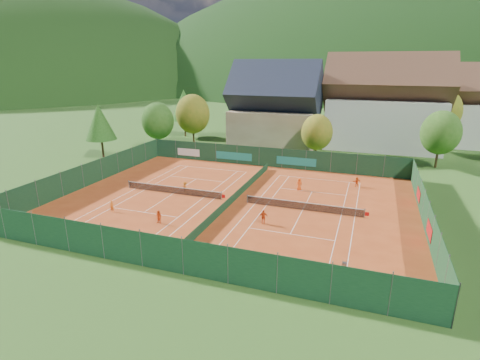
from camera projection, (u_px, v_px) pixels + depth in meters
name	position (u px, v px, depth m)	size (l,w,h in m)	color
ground	(234.00, 201.00, 43.45)	(600.00, 600.00, 0.00)	#2A531A
clay_pad	(234.00, 201.00, 43.44)	(40.00, 32.00, 0.01)	#A73F18
court_markings_left	(173.00, 193.00, 45.99)	(11.03, 23.83, 0.00)	white
court_markings_right	(303.00, 210.00, 40.89)	(11.03, 23.83, 0.00)	white
tennis_net_left	(174.00, 190.00, 45.79)	(13.30, 0.10, 1.02)	#59595B
tennis_net_right	(304.00, 206.00, 40.69)	(13.30, 0.10, 1.02)	#59595B
court_divider	(234.00, 197.00, 43.29)	(0.03, 28.80, 1.00)	#153920
fence_north	(268.00, 157.00, 57.52)	(40.00, 0.10, 3.00)	#153A23
fence_south	(162.00, 253.00, 28.61)	(40.00, 0.04, 3.00)	#163C23
fence_west	(92.00, 173.00, 49.36)	(0.04, 32.00, 3.00)	#153C21
fence_east	(425.00, 211.00, 36.67)	(0.09, 32.00, 3.00)	#153B1E
chalet	(275.00, 112.00, 69.37)	(16.20, 12.00, 16.00)	tan
hotel_block_a	(384.00, 108.00, 68.48)	(21.60, 11.00, 17.25)	silver
hotel_block_b	(461.00, 110.00, 71.44)	(17.28, 10.00, 15.50)	silver
tree_west_front	(158.00, 121.00, 66.80)	(5.72, 5.72, 8.69)	#462F19
tree_west_mid	(193.00, 114.00, 70.72)	(6.44, 6.44, 9.78)	#483219
tree_west_back	(184.00, 105.00, 79.62)	(5.60, 5.60, 10.00)	#422917
tree_center	(317.00, 132.00, 59.88)	(5.01, 5.01, 7.60)	#4C341B
tree_east_front	(441.00, 133.00, 55.74)	(5.72, 5.72, 8.69)	#412E17
tree_west_side	(100.00, 122.00, 61.32)	(5.04, 5.04, 9.00)	#4C2B1B
tree_east_back	(441.00, 111.00, 69.08)	(7.15, 7.15, 10.86)	#482C19
mountain_backdrop	(392.00, 146.00, 256.13)	(820.00, 530.00, 242.00)	black
ball_hopper	(344.00, 264.00, 28.82)	(0.34, 0.34, 0.80)	slate
loose_ball_0	(149.00, 206.00, 41.84)	(0.07, 0.07, 0.07)	#CCD833
loose_ball_1	(248.00, 264.00, 29.86)	(0.07, 0.07, 0.07)	#CCD833
player_left_near	(112.00, 206.00, 40.26)	(0.45, 0.30, 1.25)	orange
player_left_mid	(159.00, 217.00, 37.23)	(0.68, 0.53, 1.39)	#E84C14
player_left_far	(185.00, 187.00, 46.15)	(0.92, 0.53, 1.42)	orange
player_right_near	(263.00, 217.00, 37.20)	(0.88, 0.37, 1.50)	#CB4012
player_right_far_a	(299.00, 184.00, 47.05)	(0.76, 0.49, 1.55)	#FF5816
player_right_far_b	(357.00, 182.00, 48.40)	(1.21, 0.38, 1.30)	#DF5413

